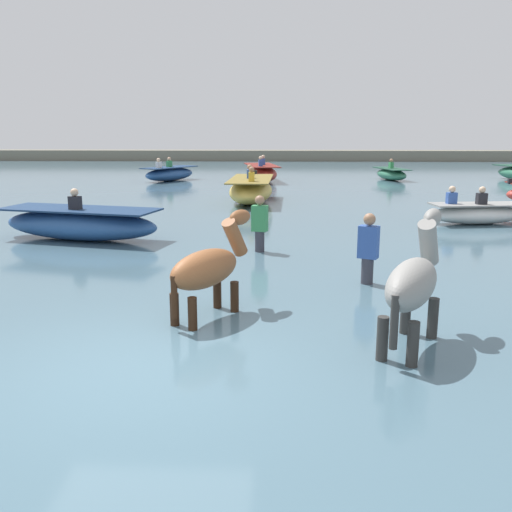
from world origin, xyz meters
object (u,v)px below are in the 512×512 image
Objects in this scene: boat_far_offshore at (251,190)px; person_spectator_far at (260,232)px; boat_mid_channel at (80,224)px; horse_lead_grey at (413,286)px; boat_distant_east at (478,213)px; horse_trailing_chestnut at (208,271)px; boat_far_inshore at (391,174)px; boat_near_starboard at (170,174)px; boat_near_port at (261,173)px; person_onlooker_right at (368,259)px.

person_spectator_far is (0.56, -8.12, -0.00)m from boat_far_offshore.
boat_mid_channel is (-3.67, -6.95, -0.06)m from boat_far_offshore.
boat_distant_east is (3.88, 8.99, -0.45)m from horse_lead_grey.
person_spectator_far is at bearing 82.39° from horse_trailing_chestnut.
horse_lead_grey is 0.68× the size of boat_far_inshore.
person_spectator_far reaches higher than boat_near_starboard.
boat_far_inshore is 0.71× the size of boat_near_port.
boat_far_inshore is 11.23m from boat_near_starboard.
boat_near_port is at bearing 96.25° from horse_lead_grey.
boat_near_port is 2.54× the size of person_onlooker_right.
person_spectator_far is (4.22, -1.17, 0.06)m from boat_mid_channel.
person_onlooker_right is at bearing -69.97° from boat_near_starboard.
boat_near_port is at bearing 96.94° from person_onlooker_right.
boat_mid_channel is (-6.17, 6.39, -0.37)m from horse_lead_grey.
horse_lead_grey is 8.89m from boat_mid_channel.
horse_lead_grey is 2.70m from horse_trailing_chestnut.
boat_distant_east is 0.66× the size of boat_near_port.
boat_far_inshore is (6.73, 21.55, -0.35)m from horse_trailing_chestnut.
person_onlooker_right is at bearing -52.50° from person_spectator_far.
boat_mid_channel is at bearing -165.49° from boat_distant_east.
boat_near_port is (-2.37, 21.59, -0.33)m from horse_lead_grey.
horse_trailing_chestnut reaches higher than boat_mid_channel.
person_onlooker_right is (6.10, -3.61, 0.06)m from boat_mid_channel.
boat_distant_east is 1.69× the size of person_onlooker_right.
person_spectator_far is at bearing -15.50° from boat_mid_channel.
horse_lead_grey is at bearing -100.61° from boat_far_inshore.
boat_mid_channel is at bearing -104.05° from boat_near_port.
horse_lead_grey is 1.08× the size of horse_trailing_chestnut.
boat_far_offshore is 2.58× the size of person_onlooker_right.
boat_near_starboard is at bearing 102.16° from horse_trailing_chestnut.
boat_distant_east is at bearing -34.26° from boat_far_offshore.
boat_near_starboard is at bearing 93.02° from boat_mid_channel.
boat_near_port is at bearing 89.03° from boat_far_offshore.
boat_far_offshore is 8.14m from person_spectator_far.
horse_trailing_chestnut is at bearing -90.41° from boat_near_port.
boat_near_port reaches higher than person_spectator_far.
person_onlooker_right is (2.29, -18.82, 0.02)m from boat_near_port.
boat_distant_east is at bearing 66.65° from horse_lead_grey.
boat_far_offshore is at bearing -126.18° from boat_far_inshore.
boat_distant_east is 13.55m from boat_far_inshore.
boat_distant_east is at bearing -63.65° from boat_near_port.
boat_near_starboard reaches higher than boat_far_inshore.
boat_far_offshore is (-6.39, 4.35, 0.14)m from boat_distant_east.
horse_lead_grey is 0.48× the size of boat_near_port.
boat_mid_channel is (-3.66, 5.40, -0.28)m from horse_trailing_chestnut.
horse_lead_grey is at bearing -88.42° from person_onlooker_right.
horse_trailing_chestnut is 21.21m from boat_near_starboard.
horse_lead_grey is 22.81m from boat_near_starboard.
boat_near_port is at bearing 75.95° from boat_mid_channel.
boat_near_port is at bearing -171.87° from boat_far_inshore.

